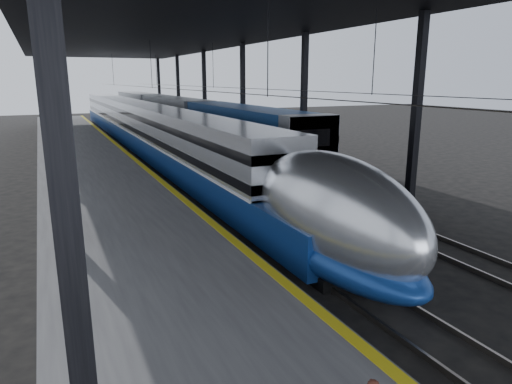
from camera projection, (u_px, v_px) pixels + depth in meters
ground at (281, 290)px, 13.59m from camera, size 160.00×160.00×0.00m
platform at (89, 168)px, 29.64m from camera, size 6.00×80.00×1.00m
yellow_strip at (132, 157)px, 30.66m from camera, size 0.30×80.00×0.01m
rails at (206, 165)px, 33.02m from camera, size 6.52×80.00×0.16m
canopy at (165, 32)px, 29.78m from camera, size 18.00×75.00×9.47m
tgv_train at (147, 130)px, 38.58m from camera, size 2.83×65.20×4.06m
second_train at (177, 118)px, 48.27m from camera, size 3.09×56.05×4.26m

